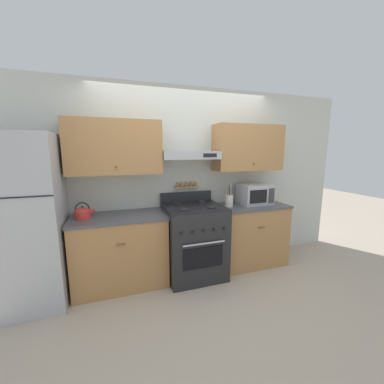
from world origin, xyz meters
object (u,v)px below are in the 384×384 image
(tea_kettle, at_px, (83,213))
(microwave, at_px, (255,194))
(stove_range, at_px, (194,240))
(refrigerator, at_px, (27,223))
(utensil_crock, at_px, (229,200))

(tea_kettle, xyz_separation_m, microwave, (2.33, 0.02, 0.08))
(stove_range, distance_m, tea_kettle, 1.43)
(microwave, bearing_deg, tea_kettle, -179.56)
(refrigerator, relative_size, microwave, 4.14)
(stove_range, relative_size, microwave, 2.44)
(stove_range, height_order, microwave, microwave)
(stove_range, relative_size, refrigerator, 0.59)
(refrigerator, relative_size, utensil_crock, 5.95)
(refrigerator, height_order, microwave, refrigerator)
(stove_range, distance_m, refrigerator, 1.94)
(stove_range, distance_m, microwave, 1.14)
(stove_range, bearing_deg, utensil_crock, 7.21)
(tea_kettle, relative_size, utensil_crock, 0.74)
(refrigerator, bearing_deg, stove_range, 0.07)
(tea_kettle, height_order, utensil_crock, utensil_crock)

